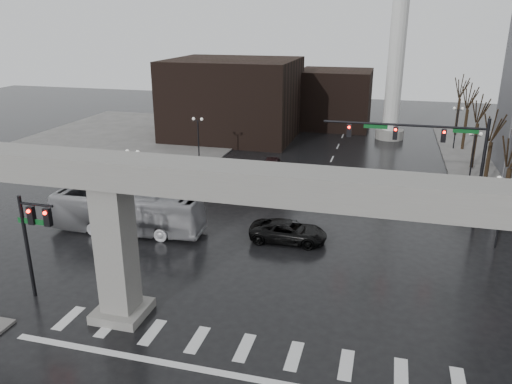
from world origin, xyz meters
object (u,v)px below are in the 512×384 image
at_px(pickup_truck, 288,232).
at_px(far_car, 272,166).
at_px(signal_mast_arm, 431,144).
at_px(city_bus, 127,212).

xyz_separation_m(pickup_truck, far_car, (-4.88, 15.60, 0.02)).
bearing_deg(pickup_truck, far_car, 15.54).
relative_size(signal_mast_arm, pickup_truck, 2.25).
bearing_deg(city_bus, signal_mast_arm, -70.46).
xyz_separation_m(signal_mast_arm, pickup_truck, (-9.39, -7.46, -5.08)).
bearing_deg(signal_mast_arm, far_car, 150.32).
distance_m(city_bus, far_car, 18.28).
relative_size(signal_mast_arm, far_car, 2.68).
height_order(signal_mast_arm, city_bus, signal_mast_arm).
bearing_deg(far_car, city_bus, -121.05).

